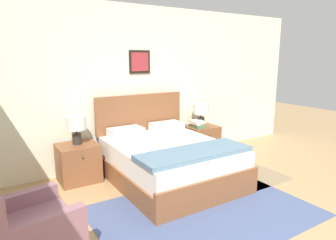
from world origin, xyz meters
The scene contains 13 objects.
wall_back centered at (0.00, 2.93, 1.30)m, with size 7.38×0.09×2.60m.
area_rug_main centered at (0.04, 0.91, 0.00)m, with size 2.47×1.75×0.01m.
area_rug_bedside centered at (1.37, 1.67, 0.00)m, with size 0.84×1.43×0.01m.
bed centered at (0.17, 1.91, 0.31)m, with size 1.54×1.91×1.17m.
armchair centered at (-1.85, 0.94, 0.29)m, with size 0.83×0.81×0.84m.
nightstand_near_window centered at (-0.95, 2.60, 0.27)m, with size 0.56×0.53×0.55m.
nightstand_by_door centered at (1.29, 2.60, 0.27)m, with size 0.56×0.53×0.55m.
table_lamp_near_window centered at (-0.94, 2.62, 0.83)m, with size 0.28×0.28×0.41m.
table_lamp_by_door centered at (1.31, 2.62, 0.83)m, with size 0.28×0.28×0.41m.
book_thick_bottom centered at (1.17, 2.55, 0.56)m, with size 0.18×0.28×0.03m.
book_hardcover_middle centered at (1.17, 2.55, 0.59)m, with size 0.19×0.25×0.03m.
book_novel_upper centered at (1.17, 2.55, 0.62)m, with size 0.21×0.26×0.03m.
book_slim_near_top centered at (1.17, 2.55, 0.65)m, with size 0.24×0.31×0.03m.
Camera 1 is at (-2.02, -1.59, 1.78)m, focal length 32.00 mm.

